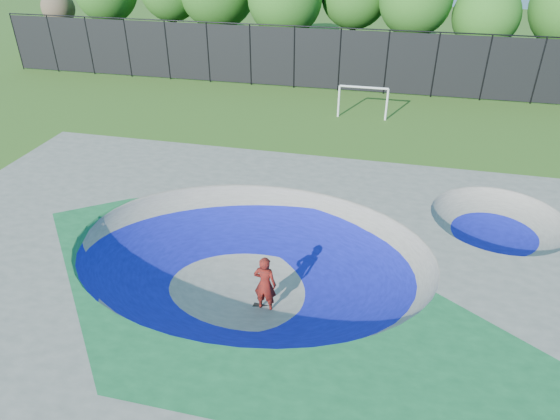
{
  "coord_description": "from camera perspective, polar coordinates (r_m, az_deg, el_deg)",
  "views": [
    {
      "loc": [
        3.61,
        -11.77,
        10.05
      ],
      "look_at": [
        0.2,
        3.0,
        1.1
      ],
      "focal_mm": 32.0,
      "sensor_mm": 36.0,
      "label": 1
    }
  ],
  "objects": [
    {
      "name": "skateboard",
      "position": [
        15.08,
        -1.67,
        -11.14
      ],
      "size": [
        0.79,
        0.28,
        0.05
      ],
      "primitive_type": "cube",
      "rotation": [
        0.0,
        0.0,
        -0.08
      ],
      "color": "black",
      "rests_on": "ground"
    },
    {
      "name": "fence",
      "position": [
        33.91,
        6.83,
        16.79
      ],
      "size": [
        48.09,
        0.09,
        4.04
      ],
      "color": "black",
      "rests_on": "ground"
    },
    {
      "name": "skate_deck",
      "position": [
        15.43,
        -3.24,
        -6.57
      ],
      "size": [
        22.0,
        14.0,
        1.5
      ],
      "primitive_type": "cube",
      "color": "gray",
      "rests_on": "ground"
    },
    {
      "name": "ground",
      "position": [
        15.89,
        -3.17,
        -8.72
      ],
      "size": [
        120.0,
        120.0,
        0.0
      ],
      "primitive_type": "plane",
      "color": "#315718",
      "rests_on": "ground"
    },
    {
      "name": "soccer_goal",
      "position": [
        29.2,
        9.48,
        12.69
      ],
      "size": [
        2.83,
        0.12,
        1.87
      ],
      "color": "silver",
      "rests_on": "ground"
    },
    {
      "name": "skater",
      "position": [
        14.49,
        -1.72,
        -8.46
      ],
      "size": [
        0.71,
        0.5,
        1.86
      ],
      "primitive_type": "imported",
      "rotation": [
        0.0,
        0.0,
        3.06
      ],
      "color": "#B11A0E",
      "rests_on": "ground"
    }
  ]
}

